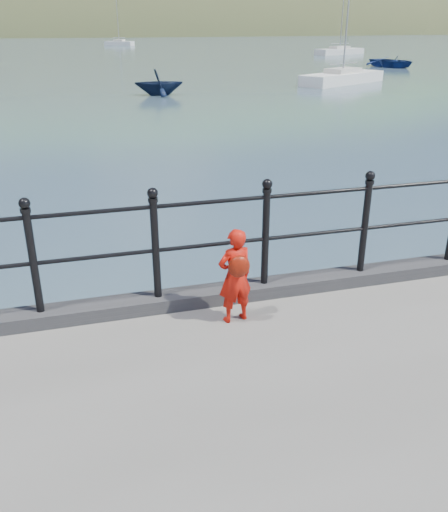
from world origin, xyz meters
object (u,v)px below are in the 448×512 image
object	(u,v)px
railing	(212,231)
sailboat_near	(342,78)
child	(235,275)
launch_blue	(392,62)
launch_navy	(159,82)
sailboat_far	(340,52)
sailboat_deep	(119,43)

from	to	relation	value
railing	sailboat_near	world-z (taller)	sailboat_near
child	launch_blue	world-z (taller)	child
launch_blue	launch_navy	size ratio (longest dim) A/B	1.78
sailboat_far	sailboat_near	bearing A→B (deg)	-137.88
railing	sailboat_near	size ratio (longest dim) A/B	1.88
railing	sailboat_far	bearing A→B (deg)	61.96
launch_blue	railing	bearing A→B (deg)	-137.76
railing	sailboat_far	distance (m)	69.78
launch_navy	sailboat_near	bearing A→B (deg)	-73.00
launch_navy	sailboat_deep	world-z (taller)	sailboat_deep
sailboat_far	child	bearing A→B (deg)	-139.09
railing	launch_navy	world-z (taller)	railing
sailboat_deep	sailboat_near	xyz separation A→B (m)	(8.03, -68.36, -0.00)
launch_blue	sailboat_far	bearing A→B (deg)	62.36
sailboat_near	sailboat_far	xyz separation A→B (m)	(16.12, 32.24, 0.00)
launch_blue	sailboat_far	xyz separation A→B (m)	(5.04, 20.42, -0.15)
sailboat_far	launch_navy	bearing A→B (deg)	-150.89
sailboat_deep	sailboat_far	distance (m)	43.44
railing	child	distance (m)	0.57
railing	launch_blue	size ratio (longest dim) A/B	3.82
railing	child	xyz separation A→B (m)	(0.12, -0.46, -0.31)
child	launch_navy	size ratio (longest dim) A/B	0.38
launch_blue	sailboat_far	size ratio (longest dim) A/B	0.47
child	launch_blue	distance (m)	49.97
launch_blue	sailboat_deep	world-z (taller)	sailboat_deep
launch_blue	sailboat_near	world-z (taller)	sailboat_near
launch_blue	launch_navy	xyz separation A→B (m)	(-23.96, -14.67, 0.21)
sailboat_deep	launch_blue	bearing A→B (deg)	-36.11
railing	child	world-z (taller)	railing
railing	sailboat_deep	world-z (taller)	sailboat_deep
railing	sailboat_near	bearing A→B (deg)	60.38
railing	launch_navy	distance (m)	26.78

